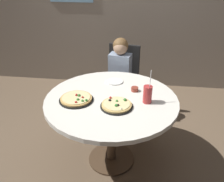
{
  "coord_description": "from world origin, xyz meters",
  "views": [
    {
      "loc": [
        0.26,
        -1.92,
        1.87
      ],
      "look_at": [
        0.0,
        0.05,
        0.8
      ],
      "focal_mm": 38.79,
      "sensor_mm": 36.0,
      "label": 1
    }
  ],
  "objects_px": {
    "chair_wooden": "(122,78)",
    "pizza_veggie": "(117,105)",
    "dining_table": "(111,107)",
    "plate_small": "(114,81)",
    "sauce_bowl": "(135,89)",
    "pizza_cheese": "(76,99)",
    "soda_cup": "(148,94)",
    "diner_child": "(118,87)"
  },
  "relations": [
    {
      "from": "dining_table",
      "to": "diner_child",
      "type": "distance_m",
      "value": 0.77
    },
    {
      "from": "dining_table",
      "to": "pizza_veggie",
      "type": "relative_size",
      "value": 4.31
    },
    {
      "from": "dining_table",
      "to": "diner_child",
      "type": "xyz_separation_m",
      "value": [
        -0.01,
        0.75,
        -0.17
      ]
    },
    {
      "from": "plate_small",
      "to": "soda_cup",
      "type": "bearing_deg",
      "value": -47.84
    },
    {
      "from": "dining_table",
      "to": "pizza_veggie",
      "type": "distance_m",
      "value": 0.19
    },
    {
      "from": "dining_table",
      "to": "soda_cup",
      "type": "height_order",
      "value": "soda_cup"
    },
    {
      "from": "chair_wooden",
      "to": "soda_cup",
      "type": "distance_m",
      "value": 1.05
    },
    {
      "from": "dining_table",
      "to": "sauce_bowl",
      "type": "xyz_separation_m",
      "value": [
        0.21,
        0.17,
        0.12
      ]
    },
    {
      "from": "pizza_cheese",
      "to": "plate_small",
      "type": "relative_size",
      "value": 1.73
    },
    {
      "from": "dining_table",
      "to": "plate_small",
      "type": "relative_size",
      "value": 6.85
    },
    {
      "from": "diner_child",
      "to": "plate_small",
      "type": "bearing_deg",
      "value": -89.79
    },
    {
      "from": "chair_wooden",
      "to": "diner_child",
      "type": "relative_size",
      "value": 0.88
    },
    {
      "from": "soda_cup",
      "to": "plate_small",
      "type": "distance_m",
      "value": 0.51
    },
    {
      "from": "diner_child",
      "to": "pizza_cheese",
      "type": "height_order",
      "value": "diner_child"
    },
    {
      "from": "pizza_cheese",
      "to": "soda_cup",
      "type": "bearing_deg",
      "value": 4.57
    },
    {
      "from": "plate_small",
      "to": "pizza_cheese",
      "type": "bearing_deg",
      "value": -124.85
    },
    {
      "from": "chair_wooden",
      "to": "soda_cup",
      "type": "xyz_separation_m",
      "value": [
        0.31,
        -0.96,
        0.3
      ]
    },
    {
      "from": "dining_table",
      "to": "sauce_bowl",
      "type": "distance_m",
      "value": 0.29
    },
    {
      "from": "chair_wooden",
      "to": "sauce_bowl",
      "type": "relative_size",
      "value": 13.57
    },
    {
      "from": "dining_table",
      "to": "chair_wooden",
      "type": "relative_size",
      "value": 1.3
    },
    {
      "from": "pizza_veggie",
      "to": "pizza_cheese",
      "type": "xyz_separation_m",
      "value": [
        -0.38,
        0.06,
        -0.0
      ]
    },
    {
      "from": "pizza_cheese",
      "to": "sauce_bowl",
      "type": "bearing_deg",
      "value": 25.83
    },
    {
      "from": "pizza_cheese",
      "to": "dining_table",
      "type": "bearing_deg",
      "value": 14.34
    },
    {
      "from": "diner_child",
      "to": "chair_wooden",
      "type": "bearing_deg",
      "value": 80.0
    },
    {
      "from": "dining_table",
      "to": "pizza_cheese",
      "type": "height_order",
      "value": "pizza_cheese"
    },
    {
      "from": "dining_table",
      "to": "chair_wooden",
      "type": "bearing_deg",
      "value": 88.93
    },
    {
      "from": "diner_child",
      "to": "soda_cup",
      "type": "relative_size",
      "value": 3.52
    },
    {
      "from": "chair_wooden",
      "to": "sauce_bowl",
      "type": "distance_m",
      "value": 0.82
    },
    {
      "from": "pizza_veggie",
      "to": "plate_small",
      "type": "distance_m",
      "value": 0.49
    },
    {
      "from": "pizza_cheese",
      "to": "sauce_bowl",
      "type": "relative_size",
      "value": 4.45
    },
    {
      "from": "pizza_veggie",
      "to": "sauce_bowl",
      "type": "bearing_deg",
      "value": 65.45
    },
    {
      "from": "pizza_veggie",
      "to": "sauce_bowl",
      "type": "distance_m",
      "value": 0.34
    },
    {
      "from": "chair_wooden",
      "to": "diner_child",
      "type": "height_order",
      "value": "diner_child"
    },
    {
      "from": "sauce_bowl",
      "to": "soda_cup",
      "type": "bearing_deg",
      "value": -58.87
    },
    {
      "from": "pizza_veggie",
      "to": "soda_cup",
      "type": "relative_size",
      "value": 0.93
    },
    {
      "from": "chair_wooden",
      "to": "plate_small",
      "type": "xyz_separation_m",
      "value": [
        -0.03,
        -0.58,
        0.22
      ]
    },
    {
      "from": "chair_wooden",
      "to": "pizza_veggie",
      "type": "relative_size",
      "value": 3.32
    },
    {
      "from": "chair_wooden",
      "to": "pizza_veggie",
      "type": "height_order",
      "value": "chair_wooden"
    },
    {
      "from": "chair_wooden",
      "to": "pizza_cheese",
      "type": "relative_size",
      "value": 3.05
    },
    {
      "from": "pizza_veggie",
      "to": "chair_wooden",
      "type": "bearing_deg",
      "value": 92.57
    },
    {
      "from": "dining_table",
      "to": "pizza_veggie",
      "type": "xyz_separation_m",
      "value": [
        0.07,
        -0.14,
        0.11
      ]
    },
    {
      "from": "diner_child",
      "to": "plate_small",
      "type": "height_order",
      "value": "diner_child"
    }
  ]
}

